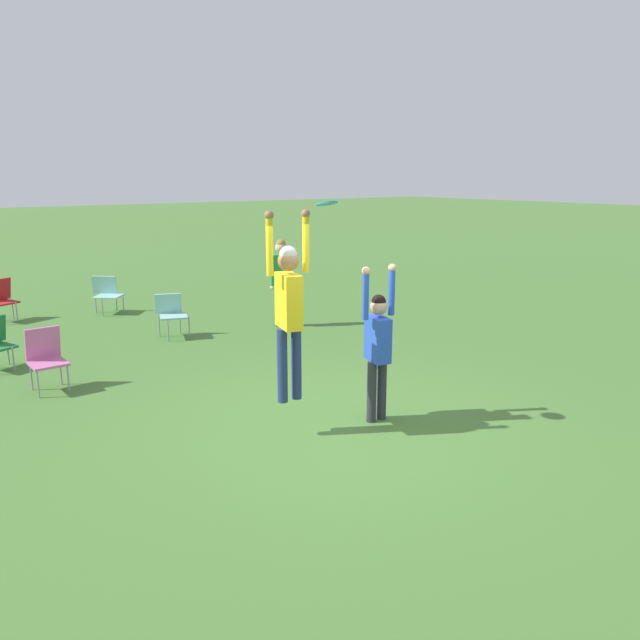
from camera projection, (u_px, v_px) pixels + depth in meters
The scene contains 9 objects.
ground_plane at pixel (337, 430), 7.61m from camera, with size 120.00×120.00×0.00m, color #477533.
person_jumping at pixel (289, 301), 7.14m from camera, with size 0.59×0.47×2.23m.
person_defending at pixel (378, 341), 7.69m from camera, with size 0.53×0.41×1.98m.
frisbee at pixel (327, 204), 7.08m from camera, with size 0.26×0.25×0.07m.
camping_chair_0 at pixel (2, 297), 13.17m from camera, with size 0.62×0.68×0.90m.
camping_chair_1 at pixel (171, 312), 11.92m from camera, with size 0.64×0.68×0.82m.
camping_chair_2 at pixel (107, 292), 14.01m from camera, with size 0.78×0.87×0.82m.
camping_chair_4 at pixel (46, 355), 8.95m from camera, with size 0.49×0.53×0.91m.
person_spectator_near at pixel (281, 274), 12.61m from camera, with size 0.53×0.34×1.79m.
Camera 1 is at (-4.38, -5.61, 3.04)m, focal length 35.00 mm.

